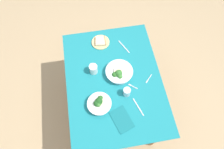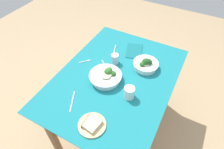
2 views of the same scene
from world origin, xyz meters
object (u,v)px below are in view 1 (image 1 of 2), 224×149
fork_by_near_bowl (149,79)px  napkin_folded_upper (121,119)px  broccoli_bowl_near (119,73)px  table_knife_left (124,47)px  bread_side_plate (101,42)px  table_knife_right (138,107)px  broccoli_bowl_far (99,104)px  fork_by_far_bowl (133,86)px  water_glass_center (93,69)px  water_glass_side (127,92)px

fork_by_near_bowl → napkin_folded_upper: 0.48m
broccoli_bowl_near → table_knife_left: 0.33m
napkin_folded_upper → bread_side_plate: bearing=3.8°
broccoli_bowl_near → fork_by_near_bowl: (-0.10, -0.27, -0.03)m
table_knife_left → table_knife_right: size_ratio=1.02×
broccoli_bowl_far → fork_by_near_bowl: broccoli_bowl_far is taller
fork_by_far_bowl → broccoli_bowl_far: bearing=60.1°
broccoli_bowl_near → table_knife_right: bearing=-162.8°
table_knife_left → broccoli_bowl_far: bearing=123.9°
water_glass_center → fork_by_near_bowl: (-0.17, -0.51, -0.05)m
broccoli_bowl_far → bread_side_plate: 0.70m
table_knife_right → napkin_folded_upper: bearing=-81.8°
bread_side_plate → napkin_folded_upper: bearing=-176.2°
bread_side_plate → napkin_folded_upper: (-0.85, -0.06, -0.01)m
bread_side_plate → fork_by_near_bowl: size_ratio=2.23×
broccoli_bowl_far → table_knife_left: broccoli_bowl_far is taller
broccoli_bowl_near → napkin_folded_upper: 0.45m
water_glass_side → table_knife_left: bearing=-8.8°
bread_side_plate → table_knife_left: bread_side_plate is taller
broccoli_bowl_near → bread_side_plate: (0.41, 0.12, -0.02)m
water_glass_center → fork_by_near_bowl: 0.54m
broccoli_bowl_far → broccoli_bowl_near: 0.36m
fork_by_far_bowl → table_knife_left: same height
water_glass_center → napkin_folded_upper: water_glass_center is taller
water_glass_center → fork_by_near_bowl: bearing=-108.9°
broccoli_bowl_far → table_knife_left: (0.59, -0.35, -0.04)m
broccoli_bowl_near → bread_side_plate: 0.42m
broccoli_bowl_far → water_glass_center: 0.35m
fork_by_near_bowl → table_knife_right: size_ratio=0.46×
water_glass_side → table_knife_right: bearing=-151.3°
broccoli_bowl_near → water_glass_side: size_ratio=2.96×
table_knife_right → table_knife_left: bearing=161.7°
broccoli_bowl_far → table_knife_right: 0.35m
broccoli_bowl_near → napkin_folded_upper: (-0.44, 0.06, -0.03)m
water_glass_center → fork_by_far_bowl: water_glass_center is taller
water_glass_side → napkin_folded_upper: bearing=157.7°
water_glass_center → table_knife_left: bearing=-55.8°
napkin_folded_upper → broccoli_bowl_near: bearing=-8.0°
broccoli_bowl_far → table_knife_right: bearing=-102.9°
fork_by_far_bowl → napkin_folded_upper: (-0.29, 0.17, 0.00)m
water_glass_side → fork_by_near_bowl: water_glass_side is taller
water_glass_center → water_glass_side: size_ratio=1.11×
broccoli_bowl_far → water_glass_side: 0.27m
bread_side_plate → table_knife_left: 0.25m
broccoli_bowl_far → table_knife_left: bearing=-30.4°
broccoli_bowl_far → table_knife_right: (-0.08, -0.34, -0.04)m
water_glass_center → water_glass_side: 0.39m
broccoli_bowl_near → fork_by_near_bowl: bearing=-110.5°
fork_by_far_bowl → fork_by_near_bowl: size_ratio=0.98×
table_knife_left → water_glass_center: bearing=98.4°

